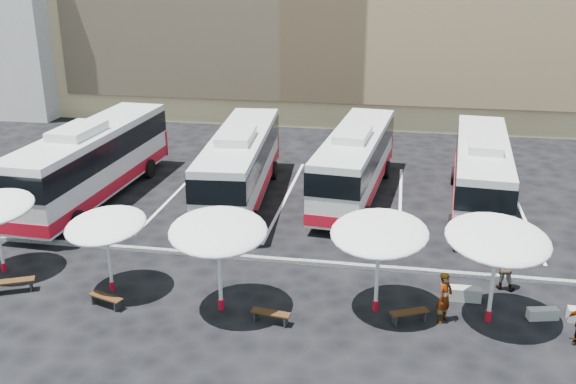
% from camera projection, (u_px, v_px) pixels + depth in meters
% --- Properties ---
extents(ground, '(120.00, 120.00, 0.00)m').
position_uv_depth(ground, '(252.00, 265.00, 26.59)').
color(ground, black).
rests_on(ground, ground).
extents(curb_divider, '(34.00, 0.25, 0.15)m').
position_uv_depth(curb_divider, '(254.00, 258.00, 27.02)').
color(curb_divider, black).
rests_on(curb_divider, ground).
extents(bay_lines, '(24.15, 12.00, 0.01)m').
position_uv_depth(bay_lines, '(286.00, 198.00, 33.99)').
color(bay_lines, white).
rests_on(bay_lines, ground).
extents(bus_0, '(3.48, 13.23, 4.17)m').
position_uv_depth(bus_0, '(92.00, 160.00, 33.26)').
color(bus_0, silver).
rests_on(bus_0, ground).
extents(bus_1, '(3.57, 12.53, 3.93)m').
position_uv_depth(bus_1, '(240.00, 163.00, 33.11)').
color(bus_1, silver).
rests_on(bus_1, ground).
extents(bus_2, '(3.72, 12.24, 3.82)m').
position_uv_depth(bus_2, '(355.00, 161.00, 33.69)').
color(bus_2, silver).
rests_on(bus_2, ground).
extents(bus_3, '(3.50, 12.09, 3.78)m').
position_uv_depth(bus_3, '(481.00, 171.00, 32.12)').
color(bus_3, silver).
rests_on(bus_3, ground).
extents(sunshade_1, '(3.73, 3.75, 3.15)m').
position_uv_depth(sunshade_1, '(106.00, 226.00, 23.65)').
color(sunshade_1, silver).
rests_on(sunshade_1, ground).
extents(sunshade_2, '(4.17, 4.20, 3.61)m').
position_uv_depth(sunshade_2, '(218.00, 232.00, 22.16)').
color(sunshade_2, silver).
rests_on(sunshade_2, ground).
extents(sunshade_3, '(3.99, 4.03, 3.57)m').
position_uv_depth(sunshade_3, '(379.00, 233.00, 22.10)').
color(sunshade_3, silver).
rests_on(sunshade_3, ground).
extents(sunshade_4, '(4.45, 4.48, 3.68)m').
position_uv_depth(sunshade_4, '(498.00, 240.00, 21.40)').
color(sunshade_4, silver).
rests_on(sunshade_4, ground).
extents(wood_bench_0, '(1.62, 1.05, 0.49)m').
position_uv_depth(wood_bench_0, '(13.00, 283.00, 24.30)').
color(wood_bench_0, black).
rests_on(wood_bench_0, ground).
extents(wood_bench_1, '(1.41, 0.78, 0.42)m').
position_uv_depth(wood_bench_1, '(106.00, 299.00, 23.30)').
color(wood_bench_1, black).
rests_on(wood_bench_1, ground).
extents(wood_bench_2, '(1.43, 0.57, 0.43)m').
position_uv_depth(wood_bench_2, '(271.00, 315.00, 22.24)').
color(wood_bench_2, black).
rests_on(wood_bench_2, ground).
extents(wood_bench_3, '(1.40, 0.91, 0.42)m').
position_uv_depth(wood_bench_3, '(409.00, 314.00, 22.31)').
color(wood_bench_3, black).
rests_on(wood_bench_3, ground).
extents(conc_bench_0, '(1.35, 0.47, 0.50)m').
position_uv_depth(conc_bench_0, '(462.00, 294.00, 23.78)').
color(conc_bench_0, gray).
rests_on(conc_bench_0, ground).
extents(conc_bench_1, '(1.12, 0.59, 0.40)m').
position_uv_depth(conc_bench_1, '(543.00, 314.00, 22.54)').
color(conc_bench_1, gray).
rests_on(conc_bench_1, ground).
extents(passenger_0, '(0.76, 0.81, 1.86)m').
position_uv_depth(passenger_0, '(444.00, 297.00, 22.15)').
color(passenger_0, black).
rests_on(passenger_0, ground).
extents(passenger_1, '(1.06, 0.92, 1.86)m').
position_uv_depth(passenger_1, '(505.00, 267.00, 24.37)').
color(passenger_1, black).
rests_on(passenger_1, ground).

